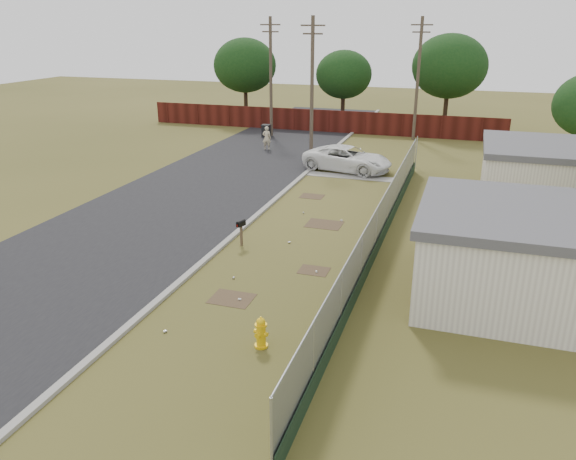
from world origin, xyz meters
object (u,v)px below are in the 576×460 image
(mailbox, at_px, (241,226))
(trash_bin, at_px, (266,131))
(pickup_truck, at_px, (348,159))
(fire_hydrant, at_px, (261,333))
(pedestrian, at_px, (267,138))

(mailbox, distance_m, trash_bin, 22.94)
(pickup_truck, bearing_deg, trash_bin, 56.61)
(fire_hydrant, bearing_deg, trash_bin, 109.81)
(pickup_truck, height_order, pedestrian, pedestrian)
(pedestrian, bearing_deg, fire_hydrant, 102.14)
(fire_hydrant, distance_m, mailbox, 7.75)
(fire_hydrant, height_order, mailbox, mailbox)
(pickup_truck, bearing_deg, fire_hydrant, -162.73)
(mailbox, distance_m, pickup_truck, 13.50)
(mailbox, bearing_deg, pedestrian, 106.76)
(pedestrian, distance_m, trash_bin, 4.59)
(fire_hydrant, relative_size, mailbox, 0.88)
(pickup_truck, xyz_separation_m, trash_bin, (-8.41, 8.46, -0.24))
(pedestrian, bearing_deg, trash_bin, -76.75)
(pickup_truck, bearing_deg, mailbox, -174.59)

